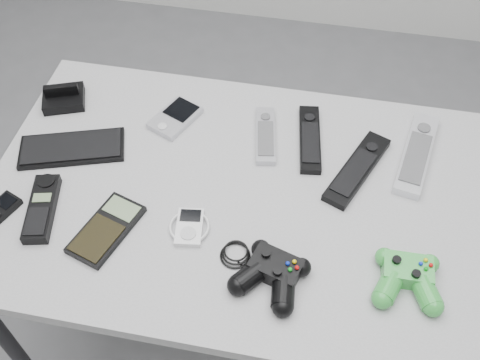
% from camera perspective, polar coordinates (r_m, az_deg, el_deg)
% --- Properties ---
extents(floor, '(3.50, 3.50, 0.00)m').
position_cam_1_polar(floor, '(1.81, -0.37, -17.25)').
color(floor, slate).
rests_on(floor, ground).
extents(desk, '(1.09, 0.70, 0.73)m').
position_cam_1_polar(desk, '(1.26, -0.20, -3.06)').
color(desk, gray).
rests_on(desk, floor).
extents(pda_keyboard, '(0.25, 0.17, 0.01)m').
position_cam_1_polar(pda_keyboard, '(1.33, -16.70, 3.13)').
color(pda_keyboard, black).
rests_on(pda_keyboard, desk).
extents(dock_bracket, '(0.12, 0.12, 0.05)m').
position_cam_1_polar(dock_bracket, '(1.44, -17.59, 8.30)').
color(dock_bracket, black).
rests_on(dock_bracket, desk).
extents(pda, '(0.12, 0.14, 0.02)m').
position_cam_1_polar(pda, '(1.35, -6.62, 6.35)').
color(pda, '#B2B2B9').
rests_on(pda, desk).
extents(remote_silver_a, '(0.07, 0.18, 0.02)m').
position_cam_1_polar(remote_silver_a, '(1.30, 2.61, 4.60)').
color(remote_silver_a, '#B2B2B9').
rests_on(remote_silver_a, desk).
extents(remote_black_a, '(0.07, 0.21, 0.02)m').
position_cam_1_polar(remote_black_a, '(1.30, 7.11, 4.21)').
color(remote_black_a, black).
rests_on(remote_black_a, desk).
extents(remote_black_b, '(0.14, 0.23, 0.02)m').
position_cam_1_polar(remote_black_b, '(1.26, 11.84, 1.14)').
color(remote_black_b, black).
rests_on(remote_black_b, desk).
extents(remote_silver_b, '(0.10, 0.26, 0.03)m').
position_cam_1_polar(remote_silver_b, '(1.32, 17.53, 2.61)').
color(remote_silver_b, silver).
rests_on(remote_silver_b, desk).
extents(cordless_handset, '(0.09, 0.17, 0.03)m').
position_cam_1_polar(cordless_handset, '(1.23, -19.50, -2.69)').
color(cordless_handset, black).
rests_on(cordless_handset, desk).
extents(calculator, '(0.13, 0.18, 0.02)m').
position_cam_1_polar(calculator, '(1.17, -13.43, -4.87)').
color(calculator, black).
rests_on(calculator, desk).
extents(mp3_player, '(0.09, 0.10, 0.02)m').
position_cam_1_polar(mp3_player, '(1.15, -5.17, -4.76)').
color(mp3_player, silver).
rests_on(mp3_player, desk).
extents(controller_black, '(0.26, 0.20, 0.05)m').
position_cam_1_polar(controller_black, '(1.07, 3.31, -9.35)').
color(controller_black, black).
rests_on(controller_black, desk).
extents(controller_green, '(0.13, 0.14, 0.04)m').
position_cam_1_polar(controller_green, '(1.11, 16.67, -9.35)').
color(controller_green, '#278A25').
rests_on(controller_green, desk).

